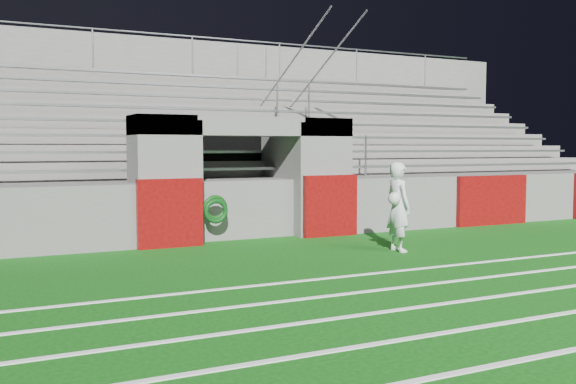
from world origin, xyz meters
TOP-DOWN VIEW (x-y plane):
  - ground at (0.00, 0.00)m, footprint 90.00×90.00m
  - stadium_structure at (0.00, 7.97)m, footprint 26.00×8.48m
  - goalkeeper_with_ball at (1.92, 0.61)m, footprint 0.51×0.62m
  - hose_coil at (-0.87, 2.93)m, footprint 0.52×0.15m

SIDE VIEW (x-z plane):
  - ground at x=0.00m, z-range 0.00..0.00m
  - hose_coil at x=-0.87m, z-range 0.42..1.00m
  - goalkeeper_with_ball at x=1.92m, z-range 0.01..1.69m
  - stadium_structure at x=0.00m, z-range -1.22..4.20m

